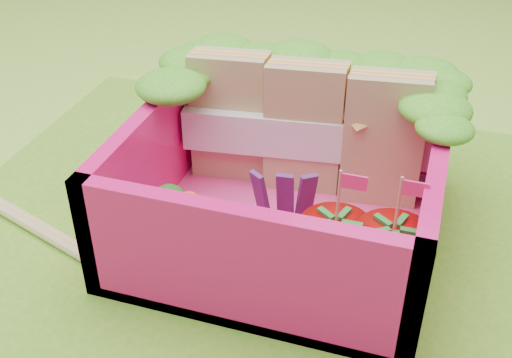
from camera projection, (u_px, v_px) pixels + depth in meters
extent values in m
plane|color=#9DC537|center=(224.00, 231.00, 2.98)|extent=(14.00, 14.00, 0.00)
cube|color=#62AF27|center=(223.00, 229.00, 2.97)|extent=(2.60, 2.60, 0.03)
cube|color=#FF4199|center=(285.00, 225.00, 2.93)|extent=(1.30, 1.30, 0.05)
cube|color=#F21473|center=(318.00, 116.00, 3.28)|extent=(1.30, 0.07, 0.55)
cube|color=#F21473|center=(240.00, 270.00, 2.31)|extent=(1.30, 0.07, 0.55)
cube|color=#F21473|center=(157.00, 157.00, 2.95)|extent=(0.07, 1.30, 0.55)
cube|color=#F21473|center=(430.00, 205.00, 2.64)|extent=(0.07, 1.30, 0.55)
ellipsoid|color=#2B8117|center=(223.00, 46.00, 3.19)|extent=(0.30, 0.30, 0.11)
ellipsoid|color=#2B8117|center=(261.00, 50.00, 3.14)|extent=(0.30, 0.30, 0.11)
ellipsoid|color=#2B8117|center=(300.00, 55.00, 3.09)|extent=(0.30, 0.30, 0.11)
ellipsoid|color=#2B8117|center=(341.00, 60.00, 3.04)|extent=(0.30, 0.30, 0.11)
ellipsoid|color=#2B8117|center=(383.00, 66.00, 2.99)|extent=(0.30, 0.30, 0.11)
ellipsoid|color=#2B8117|center=(427.00, 71.00, 2.94)|extent=(0.30, 0.30, 0.11)
ellipsoid|color=#2B8117|center=(168.00, 83.00, 2.83)|extent=(0.27, 0.27, 0.10)
ellipsoid|color=#2B8117|center=(181.00, 71.00, 2.94)|extent=(0.27, 0.27, 0.10)
ellipsoid|color=#2B8117|center=(192.00, 59.00, 3.05)|extent=(0.27, 0.27, 0.10)
ellipsoid|color=#2B8117|center=(203.00, 48.00, 3.17)|extent=(0.27, 0.27, 0.10)
ellipsoid|color=#2B8117|center=(436.00, 122.00, 2.54)|extent=(0.27, 0.27, 0.10)
ellipsoid|color=#2B8117|center=(439.00, 106.00, 2.65)|extent=(0.27, 0.27, 0.10)
ellipsoid|color=#2B8117|center=(442.00, 92.00, 2.76)|extent=(0.27, 0.27, 0.10)
ellipsoid|color=#2B8117|center=(444.00, 79.00, 2.87)|extent=(0.27, 0.27, 0.10)
cube|color=tan|center=(230.00, 116.00, 3.09)|extent=(0.37, 0.19, 0.63)
cube|color=tan|center=(305.00, 127.00, 2.99)|extent=(0.37, 0.19, 0.63)
cube|color=tan|center=(384.00, 139.00, 2.90)|extent=(0.37, 0.19, 0.63)
cube|color=white|center=(305.00, 133.00, 3.01)|extent=(1.16, 0.32, 0.20)
cylinder|color=#599B4B|center=(165.00, 232.00, 2.74)|extent=(0.12, 0.12, 0.13)
ellipsoid|color=#1F5516|center=(163.00, 210.00, 2.68)|extent=(0.34, 0.34, 0.12)
cylinder|color=#FF6015|center=(190.00, 224.00, 2.67)|extent=(0.07, 0.07, 0.28)
cylinder|color=#FF6015|center=(214.00, 231.00, 2.67)|extent=(0.07, 0.07, 0.24)
cube|color=#441A5C|center=(264.00, 208.00, 2.68)|extent=(0.07, 0.06, 0.38)
cube|color=#441A5C|center=(285.00, 207.00, 2.68)|extent=(0.07, 0.03, 0.38)
cube|color=#441A5C|center=(304.00, 208.00, 2.68)|extent=(0.07, 0.06, 0.38)
cone|color=red|center=(334.00, 252.00, 2.52)|extent=(0.28, 0.28, 0.28)
cylinder|color=tan|center=(338.00, 198.00, 2.38)|extent=(0.01, 0.01, 0.24)
cube|color=#FB297C|center=(354.00, 182.00, 2.32)|extent=(0.10, 0.01, 0.06)
cone|color=red|center=(390.00, 260.00, 2.48)|extent=(0.29, 0.29, 0.29)
cylinder|color=tan|center=(398.00, 205.00, 2.33)|extent=(0.01, 0.01, 0.24)
cube|color=#FB297C|center=(415.00, 189.00, 2.27)|extent=(0.10, 0.01, 0.06)
cube|color=green|center=(395.00, 242.00, 2.75)|extent=(0.33, 0.12, 0.05)
cube|color=green|center=(299.00, 281.00, 2.55)|extent=(0.23, 0.31, 0.05)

